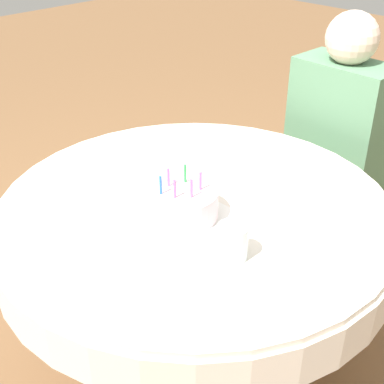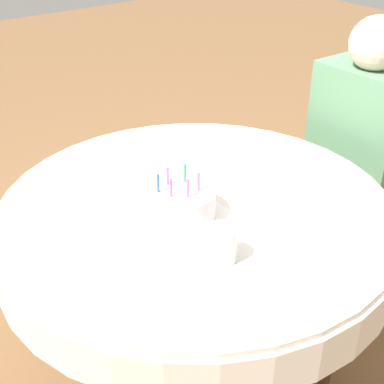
% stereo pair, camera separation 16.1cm
% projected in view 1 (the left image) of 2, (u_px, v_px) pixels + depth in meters
% --- Properties ---
extents(ground_plane, '(12.00, 12.00, 0.00)m').
position_uv_depth(ground_plane, '(195.00, 368.00, 2.05)').
color(ground_plane, brown).
extents(dining_table, '(1.25, 1.25, 0.75)m').
position_uv_depth(dining_table, '(195.00, 225.00, 1.71)').
color(dining_table, silver).
rests_on(dining_table, ground_plane).
extents(chair, '(0.40, 0.40, 0.86)m').
position_uv_depth(chair, '(339.00, 177.00, 2.38)').
color(chair, '#A37A4C').
rests_on(chair, ground_plane).
extents(person, '(0.40, 0.31, 1.20)m').
position_uv_depth(person, '(336.00, 132.00, 2.20)').
color(person, beige).
rests_on(person, ground_plane).
extents(napkin, '(0.27, 0.27, 0.00)m').
position_uv_depth(napkin, '(180.00, 215.00, 1.60)').
color(napkin, white).
rests_on(napkin, dining_table).
extents(birthday_cake, '(0.22, 0.22, 0.14)m').
position_uv_depth(birthday_cake, '(180.00, 203.00, 1.57)').
color(birthday_cake, silver).
rests_on(birthday_cake, dining_table).
extents(drinking_glass, '(0.08, 0.08, 0.10)m').
position_uv_depth(drinking_glass, '(233.00, 242.00, 1.40)').
color(drinking_glass, silver).
rests_on(drinking_glass, dining_table).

